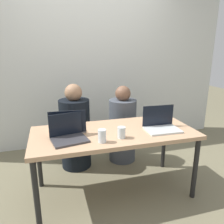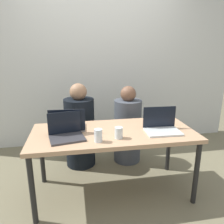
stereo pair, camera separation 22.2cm
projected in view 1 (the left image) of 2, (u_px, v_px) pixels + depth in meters
ground_plane at (114, 191)px, 2.40m from camera, size 12.00×12.00×0.00m
back_wall at (88, 67)px, 3.38m from camera, size 4.50×0.10×2.46m
desk at (114, 137)px, 2.22m from camera, size 1.64×0.74×0.70m
person_on_left at (75, 131)px, 2.80m from camera, size 0.41×0.41×1.10m
person_on_right at (122, 128)px, 2.98m from camera, size 0.38×0.38×1.05m
laptop_front_left at (68, 134)px, 1.99m from camera, size 0.35×0.29×0.23m
laptop_front_right at (161, 125)px, 2.24m from camera, size 0.35×0.28×0.23m
laptop_back_left at (68, 127)px, 2.18m from camera, size 0.37×0.29×0.24m
water_glass_left at (102, 137)px, 1.93m from camera, size 0.07×0.07×0.12m
water_glass_center at (121, 133)px, 2.02m from camera, size 0.08×0.08×0.11m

